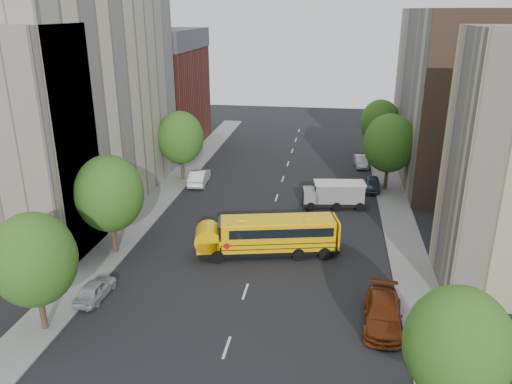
% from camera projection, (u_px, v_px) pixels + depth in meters
% --- Properties ---
extents(ground, '(120.00, 120.00, 0.00)m').
position_uv_depth(ground, '(262.00, 240.00, 41.03)').
color(ground, black).
rests_on(ground, ground).
extents(sidewalk_left, '(3.00, 80.00, 0.12)m').
position_uv_depth(sidewalk_left, '(150.00, 209.00, 47.32)').
color(sidewalk_left, slate).
rests_on(sidewalk_left, ground).
extents(sidewalk_right, '(3.00, 80.00, 0.12)m').
position_uv_depth(sidewalk_right, '(399.00, 224.00, 43.96)').
color(sidewalk_right, slate).
rests_on(sidewalk_right, ground).
extents(lane_markings, '(0.15, 64.00, 0.01)m').
position_uv_depth(lane_markings, '(277.00, 198.00, 50.30)').
color(lane_markings, silver).
rests_on(lane_markings, ground).
extents(building_left_cream, '(10.00, 26.00, 20.00)m').
position_uv_depth(building_left_cream, '(78.00, 101.00, 45.76)').
color(building_left_cream, beige).
rests_on(building_left_cream, ground).
extents(building_left_redbrick, '(10.00, 15.00, 13.00)m').
position_uv_depth(building_left_redbrick, '(161.00, 99.00, 67.37)').
color(building_left_redbrick, maroon).
rests_on(building_left_redbrick, ground).
extents(building_left_near, '(10.00, 7.00, 17.00)m').
position_uv_depth(building_left_near, '(11.00, 145.00, 36.55)').
color(building_left_near, tan).
rests_on(building_left_near, ground).
extents(building_right_far, '(10.00, 22.00, 18.00)m').
position_uv_depth(building_right_far, '(454.00, 97.00, 53.84)').
color(building_right_far, tan).
rests_on(building_right_far, ground).
extents(building_right_sidewall, '(10.10, 0.30, 18.00)m').
position_uv_depth(building_right_sidewall, '(481.00, 117.00, 43.64)').
color(building_right_sidewall, brown).
rests_on(building_right_sidewall, ground).
extents(street_tree_0, '(4.80, 4.80, 7.41)m').
position_uv_depth(street_tree_0, '(34.00, 260.00, 28.05)').
color(street_tree_0, '#38281C').
rests_on(street_tree_0, ground).
extents(street_tree_1, '(5.12, 5.12, 7.90)m').
position_uv_depth(street_tree_1, '(109.00, 194.00, 37.21)').
color(street_tree_1, '#38281C').
rests_on(street_tree_1, ground).
extents(street_tree_2, '(4.99, 4.99, 7.71)m').
position_uv_depth(street_tree_2, '(181.00, 138.00, 53.95)').
color(street_tree_2, '#38281C').
rests_on(street_tree_2, ground).
extents(street_tree_3, '(4.61, 4.61, 7.11)m').
position_uv_depth(street_tree_3, '(458.00, 345.00, 21.19)').
color(street_tree_3, '#38281C').
rests_on(street_tree_3, ground).
extents(street_tree_4, '(5.25, 5.25, 8.10)m').
position_uv_depth(street_tree_4, '(389.00, 143.00, 50.65)').
color(street_tree_4, '#38281C').
rests_on(street_tree_4, ground).
extents(street_tree_5, '(4.86, 4.86, 7.51)m').
position_uv_depth(street_tree_5, '(380.00, 122.00, 61.91)').
color(street_tree_5, '#38281C').
rests_on(street_tree_5, ground).
extents(school_bus, '(10.99, 4.76, 3.03)m').
position_uv_depth(school_bus, '(267.00, 234.00, 38.19)').
color(school_bus, black).
rests_on(school_bus, ground).
extents(safari_truck, '(6.15, 2.93, 2.54)m').
position_uv_depth(safari_truck, '(334.00, 194.00, 47.47)').
color(safari_truck, black).
rests_on(safari_truck, ground).
extents(parked_car_0, '(1.64, 3.80, 1.28)m').
position_uv_depth(parked_car_0, '(95.00, 289.00, 32.69)').
color(parked_car_0, '#ABA9B0').
rests_on(parked_car_0, ground).
extents(parked_car_1, '(2.01, 4.95, 1.60)m').
position_uv_depth(parked_car_1, '(199.00, 177.00, 54.01)').
color(parked_car_1, white).
rests_on(parked_car_1, ground).
extents(parked_car_3, '(2.58, 5.60, 1.59)m').
position_uv_depth(parked_car_3, '(383.00, 313.00, 29.86)').
color(parked_car_3, maroon).
rests_on(parked_car_3, ground).
extents(parked_car_4, '(1.87, 4.11, 1.37)m').
position_uv_depth(parked_car_4, '(372.00, 184.00, 52.20)').
color(parked_car_4, '#384A62').
rests_on(parked_car_4, ground).
extents(parked_car_5, '(1.67, 4.01, 1.29)m').
position_uv_depth(parked_car_5, '(361.00, 161.00, 60.12)').
color(parked_car_5, '#A8A8A2').
rests_on(parked_car_5, ground).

